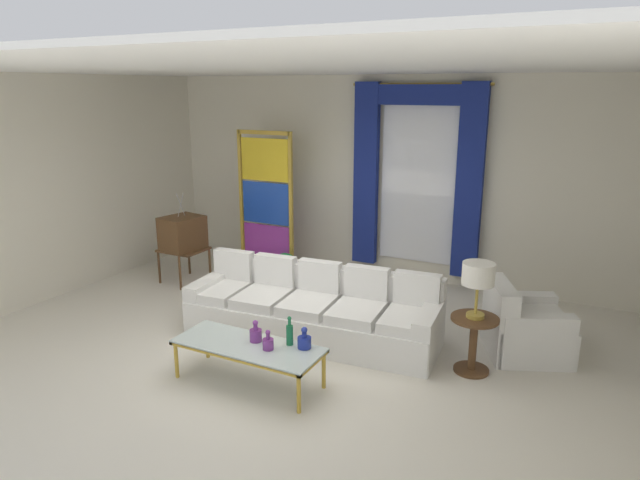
{
  "coord_description": "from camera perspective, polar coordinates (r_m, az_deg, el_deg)",
  "views": [
    {
      "loc": [
        3.06,
        -4.91,
        2.82
      ],
      "look_at": [
        0.06,
        0.9,
        1.05
      ],
      "focal_mm": 31.72,
      "sensor_mm": 36.0,
      "label": 1
    }
  ],
  "objects": [
    {
      "name": "ground_plane",
      "position": [
        6.43,
        -4.21,
        -10.9
      ],
      "size": [
        16.0,
        16.0,
        0.0
      ],
      "primitive_type": "plane",
      "color": "silver"
    },
    {
      "name": "wall_rear",
      "position": [
        8.63,
        6.29,
        6.27
      ],
      "size": [
        8.0,
        0.12,
        3.0
      ],
      "primitive_type": "cube",
      "color": "silver",
      "rests_on": "ground"
    },
    {
      "name": "wall_left",
      "position": [
        8.78,
        -23.16,
        5.3
      ],
      "size": [
        0.12,
        7.0,
        3.0
      ],
      "primitive_type": "cube",
      "color": "silver",
      "rests_on": "ground"
    },
    {
      "name": "ceiling_slab",
      "position": [
        6.48,
        -0.89,
        16.92
      ],
      "size": [
        8.0,
        7.6,
        0.04
      ],
      "primitive_type": "cube",
      "color": "white"
    },
    {
      "name": "curtained_window",
      "position": [
        8.25,
        9.71,
        7.43
      ],
      "size": [
        2.0,
        0.17,
        2.7
      ],
      "color": "white",
      "rests_on": "ground"
    },
    {
      "name": "couch_white_long",
      "position": [
        6.63,
        -0.58,
        -7.13
      ],
      "size": [
        2.98,
        1.17,
        0.86
      ],
      "color": "white",
      "rests_on": "ground"
    },
    {
      "name": "coffee_table",
      "position": [
        5.63,
        -7.27,
        -10.72
      ],
      "size": [
        1.48,
        0.57,
        0.41
      ],
      "color": "silver",
      "rests_on": "ground"
    },
    {
      "name": "bottle_blue_decanter",
      "position": [
        5.64,
        -6.5,
        -9.41
      ],
      "size": [
        0.12,
        0.12,
        0.22
      ],
      "color": "#753384",
      "rests_on": "coffee_table"
    },
    {
      "name": "bottle_crystal_tall",
      "position": [
        5.47,
        -1.59,
        -10.15
      ],
      "size": [
        0.13,
        0.13,
        0.22
      ],
      "color": "navy",
      "rests_on": "coffee_table"
    },
    {
      "name": "bottle_amber_squat",
      "position": [
        5.47,
        -5.26,
        -10.29
      ],
      "size": [
        0.11,
        0.11,
        0.2
      ],
      "color": "#753384",
      "rests_on": "coffee_table"
    },
    {
      "name": "bottle_ruby_flask",
      "position": [
        5.52,
        -3.08,
        -9.4
      ],
      "size": [
        0.07,
        0.07,
        0.29
      ],
      "color": "#196B3D",
      "rests_on": "coffee_table"
    },
    {
      "name": "vintage_tv",
      "position": [
        8.55,
        -13.7,
        0.55
      ],
      "size": [
        0.62,
        0.67,
        1.35
      ],
      "color": "brown",
      "rests_on": "ground"
    },
    {
      "name": "armchair_white",
      "position": [
        6.57,
        19.7,
        -8.45
      ],
      "size": [
        1.07,
        1.06,
        0.8
      ],
      "color": "white",
      "rests_on": "ground"
    },
    {
      "name": "stained_glass_divider",
      "position": [
        8.74,
        -5.49,
        3.46
      ],
      "size": [
        0.95,
        0.05,
        2.2
      ],
      "color": "gold",
      "rests_on": "ground"
    },
    {
      "name": "peacock_figurine",
      "position": [
        8.42,
        -3.94,
        -2.87
      ],
      "size": [
        0.44,
        0.6,
        0.5
      ],
      "color": "beige",
      "rests_on": "ground"
    },
    {
      "name": "round_side_table",
      "position": [
        6.01,
        15.22,
        -9.64
      ],
      "size": [
        0.48,
        0.48,
        0.59
      ],
      "color": "brown",
      "rests_on": "ground"
    },
    {
      "name": "table_lamp_brass",
      "position": [
        5.76,
        15.68,
        -3.55
      ],
      "size": [
        0.32,
        0.32,
        0.57
      ],
      "color": "#B29338",
      "rests_on": "round_side_table"
    }
  ]
}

